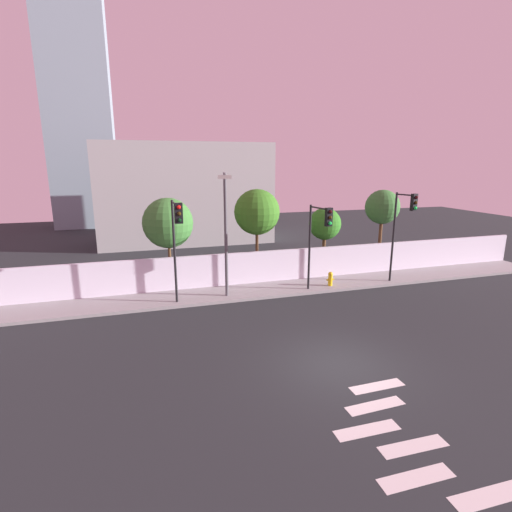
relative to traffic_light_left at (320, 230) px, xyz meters
The scene contains 15 objects.
ground_plane 7.93m from the traffic_light_left, 109.47° to the right, with size 80.00×80.00×0.00m, color #24282A.
sidewalk 4.43m from the traffic_light_left, 147.72° to the left, with size 36.00×2.40×0.15m, color gray.
perimeter_wall 4.41m from the traffic_light_left, 130.37° to the left, with size 36.00×0.18×1.80m, color silver.
crosswalk_marking 11.25m from the traffic_light_left, 103.82° to the right, with size 3.24×4.72×0.01m.
traffic_light_left is the anchor object (origin of this frame).
traffic_light_center 5.18m from the traffic_light_left, ahead, with size 0.52×1.39×5.09m.
traffic_light_right 7.12m from the traffic_light_left, behind, with size 0.38×1.69×5.00m.
street_lamp_curbside 4.76m from the traffic_light_left, behind, with size 0.77×1.97×6.23m.
fire_hydrant 3.35m from the traffic_light_left, 38.51° to the left, with size 0.44×0.26×0.79m.
roadside_tree_leftmost 8.16m from the traffic_light_left, 152.43° to the left, with size 2.74×2.74×5.01m.
roadside_tree_midleft 4.39m from the traffic_light_left, 119.93° to the left, with size 2.64×2.64×5.38m.
roadside_tree_midright 4.38m from the traffic_light_left, 59.88° to the left, with size 1.97×1.97×4.16m.
roadside_tree_rightmost 7.27m from the traffic_light_left, 31.36° to the left, with size 2.18×2.18×5.18m.
low_building_distant 17.47m from the traffic_light_left, 105.88° to the left, with size 14.48×6.00×8.47m, color #9F9F9F.
tower_on_skyline 33.11m from the traffic_light_left, 116.04° to the left, with size 6.48×5.00×23.70m, color #7D939E.
Camera 1 is at (-6.24, -10.79, 6.83)m, focal length 27.07 mm.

